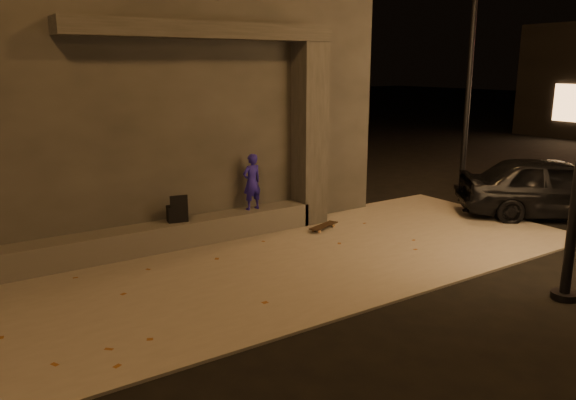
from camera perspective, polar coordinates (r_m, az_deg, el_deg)
ground at (r=7.94m, az=8.13°, el=-10.38°), size 120.00×120.00×0.00m
sidewalk at (r=9.40m, az=-0.06°, el=-6.24°), size 11.00×4.40×0.04m
building at (r=12.49m, az=-15.79°, el=10.32°), size 9.00×5.10×5.22m
ledge at (r=10.16m, az=-12.71°, el=-3.61°), size 6.00×0.55×0.45m
column at (r=11.33m, az=2.18°, el=6.64°), size 0.55×0.55×3.60m
canopy at (r=10.18m, az=-8.42°, el=16.66°), size 5.00×0.70×0.28m
skateboarder at (r=10.74m, az=-3.69°, el=1.85°), size 0.42×0.29×1.08m
backpack at (r=10.16m, az=-11.20°, el=-1.22°), size 0.38×0.28×0.49m
skateboard at (r=11.11m, az=3.63°, el=-2.65°), size 0.78×0.43×0.08m
street_lamp_2 at (r=15.31m, az=18.26°, el=16.02°), size 0.36×0.36×7.11m
car_a at (r=13.25m, az=25.37°, el=1.18°), size 4.00×3.66×1.32m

